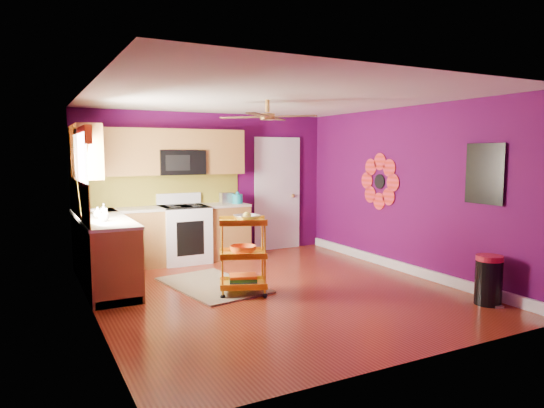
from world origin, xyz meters
TOP-DOWN VIEW (x-y plane):
  - ground at (0.00, 0.00)m, footprint 5.00×5.00m
  - room_envelope at (0.03, 0.00)m, footprint 4.54×5.04m
  - lower_cabinets at (-1.35, 1.82)m, footprint 2.81×2.31m
  - electric_range at (-0.55, 2.17)m, footprint 0.76×0.66m
  - upper_cabinetry at (-1.24, 2.17)m, footprint 2.80×2.30m
  - left_window at (-2.22, 1.05)m, footprint 0.08×1.35m
  - panel_door at (1.35, 2.47)m, footprint 0.95×0.11m
  - right_wall_art at (2.23, -0.34)m, footprint 0.04×2.74m
  - ceiling_fan at (0.00, 0.20)m, footprint 1.01×1.01m
  - shag_rug at (-0.66, 0.57)m, footprint 1.23×1.74m
  - rolling_cart at (-0.44, 0.01)m, footprint 0.71×0.61m
  - trash_can at (1.99, -1.71)m, footprint 0.40×0.40m
  - teal_kettle at (0.40, 2.14)m, footprint 0.18×0.18m
  - toaster at (0.26, 2.31)m, footprint 0.22×0.15m
  - soap_bottle_a at (-1.93, 1.29)m, footprint 0.08×0.09m
  - soap_bottle_b at (-2.02, 1.24)m, footprint 0.12×0.12m
  - counter_dish at (-1.95, 1.74)m, footprint 0.24×0.24m
  - counter_cup at (-2.00, 0.88)m, footprint 0.13×0.13m

SIDE VIEW (x-z plane):
  - ground at x=0.00m, z-range 0.00..0.00m
  - shag_rug at x=-0.66m, z-range 0.00..0.02m
  - trash_can at x=1.99m, z-range 0.00..0.59m
  - lower_cabinets at x=-1.35m, z-range -0.04..0.90m
  - electric_range at x=-0.55m, z-range -0.08..1.05m
  - rolling_cart at x=-0.44m, z-range 0.01..1.08m
  - counter_dish at x=-1.95m, z-range 0.94..1.00m
  - counter_cup at x=-2.00m, z-range 0.94..1.04m
  - soap_bottle_b at x=-2.02m, z-range 0.94..1.09m
  - teal_kettle at x=0.40m, z-range 0.92..1.13m
  - panel_door at x=1.35m, z-range -0.05..2.10m
  - toaster at x=0.26m, z-range 0.94..1.12m
  - soap_bottle_a at x=-1.93m, z-range 0.94..1.13m
  - right_wall_art at x=2.23m, z-range 0.92..1.96m
  - room_envelope at x=0.03m, z-range 0.37..2.89m
  - left_window at x=-2.22m, z-range 1.20..2.28m
  - upper_cabinetry at x=-1.24m, z-range 1.17..2.43m
  - ceiling_fan at x=0.00m, z-range 2.16..2.42m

